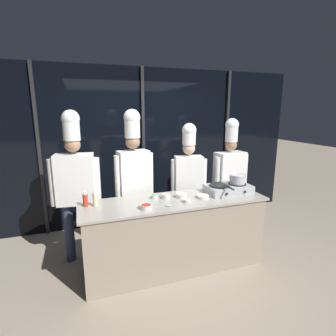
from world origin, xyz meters
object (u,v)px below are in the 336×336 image
(squeeze_bottle_oil, at_px, (95,198))
(prep_bowl_shrimp, at_px, (166,196))
(prep_bowl_bean_sprouts, at_px, (181,195))
(chef_line, at_px, (188,176))
(portable_stove, at_px, (228,189))
(chef_pastry, at_px, (230,172))
(squeeze_bottle_chili, at_px, (85,199))
(prep_bowl_noodles, at_px, (187,200))
(stock_pot, at_px, (238,179))
(prep_bowl_rice, at_px, (203,196))
(frying_pan, at_px, (220,184))
(serving_spoon_slotted, at_px, (165,205))
(chef_sous, at_px, (134,172))
(prep_bowl_scallions, at_px, (154,196))
(chef_head, at_px, (75,179))
(prep_bowl_chili_flakes, at_px, (146,206))

(squeeze_bottle_oil, bearing_deg, prep_bowl_shrimp, -0.28)
(prep_bowl_bean_sprouts, height_order, chef_line, chef_line)
(portable_stove, xyz_separation_m, chef_pastry, (0.37, 0.56, 0.07))
(squeeze_bottle_chili, relative_size, prep_bowl_noodles, 1.93)
(portable_stove, distance_m, prep_bowl_bean_sprouts, 0.67)
(prep_bowl_noodles, relative_size, prep_bowl_shrimp, 0.91)
(portable_stove, bearing_deg, squeeze_bottle_oil, 178.30)
(squeeze_bottle_oil, xyz_separation_m, chef_pastry, (2.09, 0.51, 0.03))
(stock_pot, bearing_deg, squeeze_bottle_chili, 177.26)
(prep_bowl_rice, bearing_deg, squeeze_bottle_oil, 173.99)
(frying_pan, distance_m, serving_spoon_slotted, 0.86)
(prep_bowl_noodles, relative_size, chef_sous, 0.05)
(chef_sous, height_order, chef_pastry, chef_sous)
(prep_bowl_noodles, height_order, chef_pastry, chef_pastry)
(prep_bowl_scallions, height_order, chef_head, chef_head)
(squeeze_bottle_chili, relative_size, chef_pastry, 0.10)
(prep_bowl_scallions, height_order, prep_bowl_chili_flakes, prep_bowl_chili_flakes)
(stock_pot, height_order, squeeze_bottle_oil, stock_pot)
(prep_bowl_noodles, relative_size, chef_line, 0.05)
(chef_head, xyz_separation_m, chef_sous, (0.76, -0.01, 0.04))
(serving_spoon_slotted, bearing_deg, chef_head, 142.52)
(prep_bowl_scallions, xyz_separation_m, serving_spoon_slotted, (0.05, -0.30, -0.02))
(frying_pan, height_order, chef_line, chef_line)
(frying_pan, distance_m, chef_sous, 1.17)
(serving_spoon_slotted, bearing_deg, prep_bowl_rice, 12.41)
(stock_pot, relative_size, squeeze_bottle_oil, 1.18)
(prep_bowl_bean_sprouts, xyz_separation_m, prep_bowl_shrimp, (-0.20, 0.03, 0.00))
(prep_bowl_scallions, height_order, chef_pastry, chef_pastry)
(serving_spoon_slotted, relative_size, chef_sous, 0.11)
(squeeze_bottle_chili, bearing_deg, serving_spoon_slotted, -18.94)
(chef_line, bearing_deg, chef_sous, 7.55)
(prep_bowl_shrimp, bearing_deg, stock_pot, -2.67)
(prep_bowl_noodles, distance_m, prep_bowl_bean_sprouts, 0.19)
(frying_pan, relative_size, squeeze_bottle_chili, 2.51)
(prep_bowl_rice, xyz_separation_m, chef_head, (-1.51, 0.62, 0.19))
(squeeze_bottle_chili, distance_m, prep_bowl_noodles, 1.19)
(prep_bowl_rice, distance_m, chef_line, 0.58)
(squeeze_bottle_oil, xyz_separation_m, prep_bowl_shrimp, (0.86, -0.00, -0.06))
(chef_sous, relative_size, chef_line, 1.11)
(prep_bowl_chili_flakes, relative_size, chef_head, 0.07)
(frying_pan, bearing_deg, chef_head, 163.15)
(portable_stove, xyz_separation_m, prep_bowl_scallions, (-1.00, 0.09, -0.03))
(portable_stove, height_order, chef_head, chef_head)
(frying_pan, bearing_deg, prep_bowl_bean_sprouts, 177.28)
(squeeze_bottle_chili, xyz_separation_m, prep_bowl_noodles, (1.16, -0.26, -0.07))
(squeeze_bottle_chili, relative_size, prep_bowl_bean_sprouts, 1.31)
(prep_bowl_chili_flakes, bearing_deg, stock_pot, 9.18)
(prep_bowl_chili_flakes, height_order, chef_line, chef_line)
(squeeze_bottle_oil, relative_size, prep_bowl_chili_flakes, 1.42)
(prep_bowl_shrimp, bearing_deg, portable_stove, -3.10)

